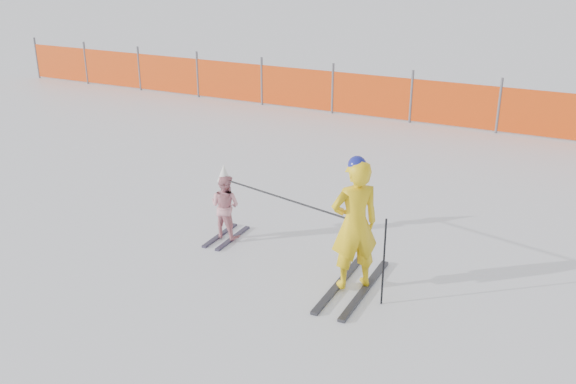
# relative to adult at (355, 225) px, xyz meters

# --- Properties ---
(ground) EXTENTS (120.00, 120.00, 0.00)m
(ground) POSITION_rel_adult_xyz_m (-1.05, -0.20, -0.86)
(ground) COLOR white
(ground) RESTS_ON ground
(adult) EXTENTS (0.71, 1.59, 1.74)m
(adult) POSITION_rel_adult_xyz_m (0.00, 0.00, 0.00)
(adult) COLOR black
(adult) RESTS_ON ground
(child) EXTENTS (0.48, 0.87, 1.13)m
(child) POSITION_rel_adult_xyz_m (-2.17, 0.54, -0.34)
(child) COLOR black
(child) RESTS_ON ground
(ski_poles) EXTENTS (2.51, 0.74, 1.11)m
(ski_poles) POSITION_rel_adult_xyz_m (-0.54, 0.10, -0.08)
(ski_poles) COLOR black
(ski_poles) RESTS_ON ground
(safety_fence) EXTENTS (17.42, 0.06, 1.25)m
(safety_fence) POSITION_rel_adult_xyz_m (-4.95, 7.93, -0.31)
(safety_fence) COLOR #595960
(safety_fence) RESTS_ON ground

